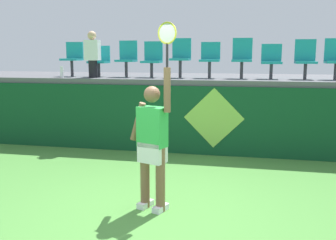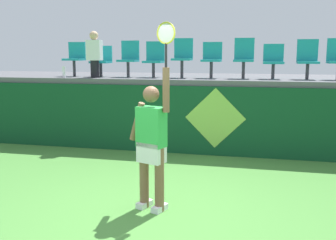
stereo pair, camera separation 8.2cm
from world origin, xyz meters
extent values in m
plane|color=#478438|center=(0.00, 0.00, 0.00)|extent=(40.00, 40.00, 0.00)
cube|color=#0F4223|center=(0.00, 3.43, 0.74)|extent=(13.55, 0.20, 1.47)
cube|color=#56565B|center=(0.00, 4.87, 1.53)|extent=(13.55, 3.00, 0.12)
cube|color=white|center=(-0.15, 0.30, 0.04)|extent=(0.20, 0.29, 0.08)
cube|color=white|center=(0.09, 0.21, 0.04)|extent=(0.20, 0.29, 0.08)
cylinder|color=brown|center=(-0.15, 0.30, 0.45)|extent=(0.13, 0.13, 0.90)
cylinder|color=brown|center=(0.09, 0.21, 0.45)|extent=(0.13, 0.13, 0.90)
cube|color=white|center=(-0.03, 0.25, 0.82)|extent=(0.41, 0.33, 0.28)
cube|color=green|center=(-0.03, 0.25, 1.17)|extent=(0.43, 0.34, 0.54)
sphere|color=brown|center=(-0.03, 0.25, 1.61)|extent=(0.22, 0.22, 0.22)
cylinder|color=brown|center=(-0.25, 0.34, 1.22)|extent=(0.27, 0.17, 0.55)
cylinder|color=brown|center=(0.20, 0.17, 1.68)|extent=(0.09, 0.09, 0.58)
cylinder|color=black|center=(0.20, 0.17, 2.12)|extent=(0.03, 0.03, 0.30)
torus|color=gold|center=(0.20, 0.17, 2.40)|extent=(0.27, 0.12, 0.28)
ellipsoid|color=silver|center=(0.20, 0.17, 2.40)|extent=(0.23, 0.10, 0.24)
cylinder|color=white|center=(-3.04, 3.58, 1.72)|extent=(0.08, 0.08, 0.26)
cylinder|color=#38383D|center=(-3.04, 4.12, 1.78)|extent=(0.07, 0.07, 0.39)
cube|color=teal|center=(-3.04, 4.12, 2.00)|extent=(0.44, 0.42, 0.05)
cube|color=teal|center=(-3.04, 4.31, 2.23)|extent=(0.44, 0.04, 0.40)
cylinder|color=#38383D|center=(-2.35, 4.12, 1.75)|extent=(0.07, 0.07, 0.32)
cube|color=teal|center=(-2.35, 4.12, 1.94)|extent=(0.44, 0.42, 0.05)
cube|color=teal|center=(-2.35, 4.31, 2.15)|extent=(0.44, 0.04, 0.37)
cylinder|color=#38383D|center=(-1.65, 4.12, 1.77)|extent=(0.07, 0.07, 0.36)
cube|color=teal|center=(-1.65, 4.12, 1.98)|extent=(0.44, 0.42, 0.05)
cube|color=teal|center=(-1.65, 4.31, 2.23)|extent=(0.44, 0.04, 0.45)
cylinder|color=#38383D|center=(-1.03, 4.12, 1.76)|extent=(0.07, 0.07, 0.34)
cube|color=teal|center=(-1.03, 4.12, 1.95)|extent=(0.44, 0.42, 0.05)
cube|color=teal|center=(-1.03, 4.31, 2.20)|extent=(0.44, 0.04, 0.45)
cylinder|color=#38383D|center=(-0.35, 4.12, 1.79)|extent=(0.07, 0.07, 0.40)
cube|color=teal|center=(-0.35, 4.12, 2.01)|extent=(0.44, 0.42, 0.05)
cube|color=teal|center=(-0.35, 4.31, 2.27)|extent=(0.44, 0.04, 0.46)
cylinder|color=#38383D|center=(0.32, 4.12, 1.78)|extent=(0.07, 0.07, 0.37)
cube|color=teal|center=(0.32, 4.12, 1.99)|extent=(0.44, 0.42, 0.05)
cube|color=teal|center=(0.32, 4.31, 2.21)|extent=(0.44, 0.04, 0.39)
cylinder|color=#38383D|center=(1.04, 4.12, 1.78)|extent=(0.07, 0.07, 0.37)
cube|color=teal|center=(1.04, 4.12, 1.99)|extent=(0.44, 0.42, 0.05)
cube|color=teal|center=(1.04, 4.31, 2.25)|extent=(0.44, 0.04, 0.48)
cylinder|color=#38383D|center=(1.67, 4.12, 1.76)|extent=(0.07, 0.07, 0.33)
cube|color=teal|center=(1.67, 4.12, 1.95)|extent=(0.44, 0.42, 0.05)
cube|color=teal|center=(1.67, 4.31, 2.16)|extent=(0.44, 0.04, 0.39)
cylinder|color=#38383D|center=(2.39, 4.12, 1.76)|extent=(0.07, 0.07, 0.34)
cube|color=teal|center=(2.39, 4.12, 1.95)|extent=(0.44, 0.42, 0.05)
cube|color=teal|center=(2.39, 4.31, 2.22)|extent=(0.44, 0.04, 0.47)
cylinder|color=#38383D|center=(3.00, 4.12, 1.76)|extent=(0.07, 0.07, 0.35)
cube|color=teal|center=(3.00, 4.12, 1.96)|extent=(0.44, 0.42, 0.05)
cube|color=teal|center=(3.00, 4.31, 2.23)|extent=(0.44, 0.04, 0.48)
cylinder|color=black|center=(-2.35, 3.77, 1.79)|extent=(0.20, 0.20, 0.40)
cube|color=white|center=(-2.35, 3.77, 2.22)|extent=(0.34, 0.20, 0.46)
sphere|color=#DBAD84|center=(-2.35, 3.77, 2.55)|extent=(0.20, 0.20, 0.20)
cube|color=#0F4223|center=(0.51, 3.32, 0.00)|extent=(0.90, 0.01, 0.00)
plane|color=#8CC64C|center=(0.51, 3.32, 0.81)|extent=(1.27, 0.00, 1.27)
camera|label=1|loc=(1.25, -4.72, 2.14)|focal=41.45mm
camera|label=2|loc=(1.33, -4.70, 2.14)|focal=41.45mm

